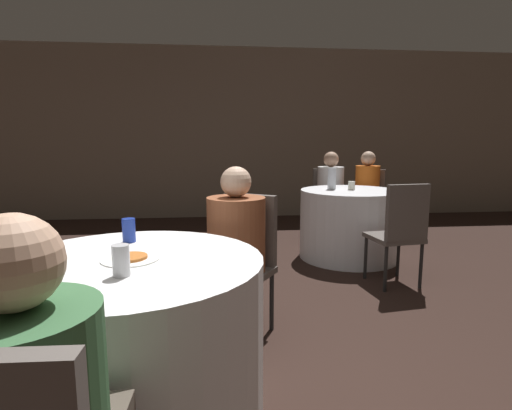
{
  "coord_description": "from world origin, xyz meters",
  "views": [
    {
      "loc": [
        0.21,
        -1.81,
        1.25
      ],
      "look_at": [
        0.47,
        0.76,
        0.85
      ],
      "focal_mm": 28.0,
      "sensor_mm": 36.0,
      "label": 1
    }
  ],
  "objects_px": {
    "person_white_shirt": "(331,196)",
    "bottle_far": "(332,179)",
    "table_near": "(133,341)",
    "chair_far_south": "(401,227)",
    "chair_near_northeast": "(244,252)",
    "table_far": "(349,224)",
    "soda_can_blue": "(129,230)",
    "chair_far_north": "(328,197)",
    "person_floral_shirt": "(231,253)",
    "chair_far_northeast": "(368,198)",
    "pizza_plate_near": "(130,258)",
    "person_orange_shirt": "(365,198)",
    "soda_can_silver": "(121,261)"
  },
  "relations": [
    {
      "from": "table_near",
      "to": "table_far",
      "type": "bearing_deg",
      "value": 53.07
    },
    {
      "from": "table_far",
      "to": "person_floral_shirt",
      "type": "xyz_separation_m",
      "value": [
        -1.36,
        -1.73,
        0.2
      ]
    },
    {
      "from": "table_far",
      "to": "chair_near_northeast",
      "type": "bearing_deg",
      "value": -128.42
    },
    {
      "from": "chair_near_northeast",
      "to": "chair_far_northeast",
      "type": "relative_size",
      "value": 1.0
    },
    {
      "from": "chair_far_northeast",
      "to": "pizza_plate_near",
      "type": "relative_size",
      "value": 3.66
    },
    {
      "from": "chair_far_south",
      "to": "pizza_plate_near",
      "type": "bearing_deg",
      "value": -150.35
    },
    {
      "from": "table_near",
      "to": "person_floral_shirt",
      "type": "xyz_separation_m",
      "value": [
        0.47,
        0.7,
        0.2
      ]
    },
    {
      "from": "table_near",
      "to": "pizza_plate_near",
      "type": "bearing_deg",
      "value": 49.84
    },
    {
      "from": "table_near",
      "to": "bottle_far",
      "type": "xyz_separation_m",
      "value": [
        1.64,
        2.52,
        0.49
      ]
    },
    {
      "from": "chair_far_north",
      "to": "soda_can_blue",
      "type": "relative_size",
      "value": 7.49
    },
    {
      "from": "table_near",
      "to": "chair_far_northeast",
      "type": "xyz_separation_m",
      "value": [
        2.35,
        3.23,
        0.16
      ]
    },
    {
      "from": "chair_near_northeast",
      "to": "chair_far_south",
      "type": "relative_size",
      "value": 1.0
    },
    {
      "from": "chair_far_south",
      "to": "person_floral_shirt",
      "type": "relative_size",
      "value": 0.82
    },
    {
      "from": "table_far",
      "to": "table_near",
      "type": "bearing_deg",
      "value": -126.93
    },
    {
      "from": "table_far",
      "to": "chair_far_northeast",
      "type": "relative_size",
      "value": 1.17
    },
    {
      "from": "table_near",
      "to": "soda_can_silver",
      "type": "relative_size",
      "value": 9.57
    },
    {
      "from": "soda_can_silver",
      "to": "chair_far_northeast",
      "type": "bearing_deg",
      "value": 55.89
    },
    {
      "from": "person_white_shirt",
      "to": "soda_can_silver",
      "type": "distance_m",
      "value": 3.9
    },
    {
      "from": "table_far",
      "to": "chair_far_north",
      "type": "xyz_separation_m",
      "value": [
        0.03,
        0.95,
        0.16
      ]
    },
    {
      "from": "person_orange_shirt",
      "to": "person_white_shirt",
      "type": "relative_size",
      "value": 1.01
    },
    {
      "from": "chair_far_south",
      "to": "person_floral_shirt",
      "type": "distance_m",
      "value": 1.68
    },
    {
      "from": "person_white_shirt",
      "to": "pizza_plate_near",
      "type": "xyz_separation_m",
      "value": [
        -1.85,
        -3.21,
        0.18
      ]
    },
    {
      "from": "person_orange_shirt",
      "to": "bottle_far",
      "type": "relative_size",
      "value": 4.87
    },
    {
      "from": "table_near",
      "to": "chair_far_northeast",
      "type": "relative_size",
      "value": 1.28
    },
    {
      "from": "chair_far_northeast",
      "to": "person_white_shirt",
      "type": "relative_size",
      "value": 0.8
    },
    {
      "from": "pizza_plate_near",
      "to": "soda_can_silver",
      "type": "distance_m",
      "value": 0.22
    },
    {
      "from": "chair_far_south",
      "to": "person_orange_shirt",
      "type": "bearing_deg",
      "value": 71.77
    },
    {
      "from": "chair_near_northeast",
      "to": "pizza_plate_near",
      "type": "bearing_deg",
      "value": 90.04
    },
    {
      "from": "chair_near_northeast",
      "to": "chair_far_south",
      "type": "xyz_separation_m",
      "value": [
        1.4,
        0.66,
        0.0
      ]
    },
    {
      "from": "table_far",
      "to": "chair_far_south",
      "type": "bearing_deg",
      "value": -82.37
    },
    {
      "from": "chair_near_northeast",
      "to": "soda_can_blue",
      "type": "xyz_separation_m",
      "value": [
        -0.62,
        -0.5,
        0.27
      ]
    },
    {
      "from": "soda_can_blue",
      "to": "bottle_far",
      "type": "distance_m",
      "value": 2.78
    },
    {
      "from": "person_white_shirt",
      "to": "bottle_far",
      "type": "xyz_separation_m",
      "value": [
        -0.21,
        -0.7,
        0.29
      ]
    },
    {
      "from": "chair_far_north",
      "to": "pizza_plate_near",
      "type": "height_order",
      "value": "chair_far_north"
    },
    {
      "from": "chair_near_northeast",
      "to": "chair_far_northeast",
      "type": "height_order",
      "value": "same"
    },
    {
      "from": "chair_far_south",
      "to": "pizza_plate_near",
      "type": "relative_size",
      "value": 3.66
    },
    {
      "from": "person_orange_shirt",
      "to": "soda_can_silver",
      "type": "xyz_separation_m",
      "value": [
        -2.24,
        -3.3,
        0.24
      ]
    },
    {
      "from": "table_near",
      "to": "chair_far_south",
      "type": "relative_size",
      "value": 1.28
    },
    {
      "from": "chair_near_northeast",
      "to": "person_white_shirt",
      "type": "bearing_deg",
      "value": -84.6
    },
    {
      "from": "bottle_far",
      "to": "person_white_shirt",
      "type": "bearing_deg",
      "value": 73.28
    },
    {
      "from": "chair_far_northeast",
      "to": "chair_near_northeast",
      "type": "bearing_deg",
      "value": 86.32
    },
    {
      "from": "table_near",
      "to": "soda_can_blue",
      "type": "distance_m",
      "value": 0.55
    },
    {
      "from": "chair_far_south",
      "to": "chair_near_northeast",
      "type": "bearing_deg",
      "value": -162.36
    },
    {
      "from": "chair_far_north",
      "to": "bottle_far",
      "type": "relative_size",
      "value": 3.88
    },
    {
      "from": "person_white_shirt",
      "to": "chair_far_north",
      "type": "bearing_deg",
      "value": -90.0
    },
    {
      "from": "chair_far_northeast",
      "to": "pizza_plate_near",
      "type": "distance_m",
      "value": 3.99
    },
    {
      "from": "chair_far_north",
      "to": "person_white_shirt",
      "type": "distance_m",
      "value": 0.17
    },
    {
      "from": "chair_far_south",
      "to": "chair_far_north",
      "type": "xyz_separation_m",
      "value": [
        -0.1,
        1.89,
        0.0
      ]
    },
    {
      "from": "table_far",
      "to": "soda_can_blue",
      "type": "height_order",
      "value": "soda_can_blue"
    },
    {
      "from": "table_near",
      "to": "chair_far_south",
      "type": "height_order",
      "value": "chair_far_south"
    }
  ]
}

